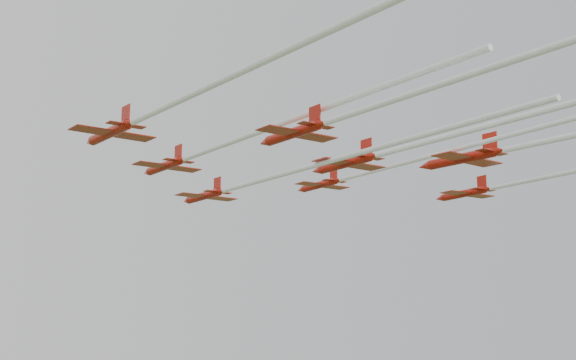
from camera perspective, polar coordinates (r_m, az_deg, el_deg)
jet_lead at (r=99.86m, az=-1.10°, el=0.21°), size 8.86×65.10×2.65m
jet_row2_left at (r=87.60m, az=-4.50°, el=2.56°), size 8.41×56.84×2.52m
jet_row2_right at (r=100.52m, az=8.04°, el=1.16°), size 8.09×62.85×2.40m
jet_row3_left at (r=73.30m, az=-8.87°, el=5.08°), size 8.51×49.75×2.56m
jet_row3_mid at (r=87.86m, az=8.04°, el=2.23°), size 9.21×46.48×2.76m
jet_row3_right at (r=103.50m, az=16.90°, el=-0.00°), size 8.16×49.05×2.41m
jet_row4_left at (r=64.95m, az=8.12°, el=5.86°), size 8.00×56.57×2.40m
jet_row4_right at (r=89.36m, az=18.45°, el=2.77°), size 9.83×55.39×2.93m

